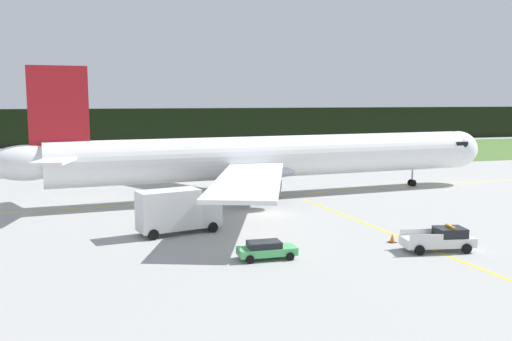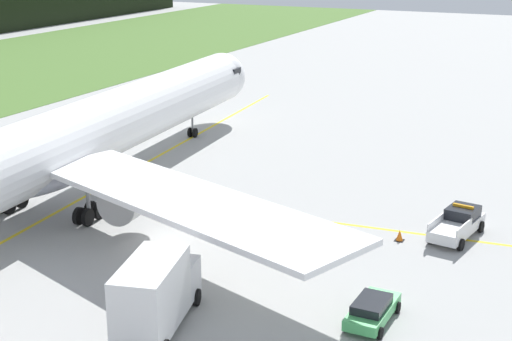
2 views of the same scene
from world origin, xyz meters
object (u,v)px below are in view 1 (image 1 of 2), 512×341
Objects in this scene: apron_cone at (392,238)px; staff_car at (266,249)px; airliner at (268,158)px; ops_pickup_truck at (440,239)px; catering_truck at (176,211)px.

staff_car is at bearing -171.92° from apron_cone.
airliner is 14.24× the size of staff_car.
staff_car is at bearing 173.13° from ops_pickup_truck.
airliner reaches higher than staff_car.
staff_car is 5.89× the size of apron_cone.
catering_truck reaches higher than apron_cone.
airliner is 83.89× the size of apron_cone.
catering_truck is (-18.58, 10.95, 1.08)m from ops_pickup_truck.
airliner is 10.78× the size of ops_pickup_truck.
ops_pickup_truck is at bearing -54.81° from apron_cone.
catering_truck is 10.78m from staff_car.
ops_pickup_truck is at bearing -30.51° from catering_truck.
catering_truck is 18.15m from apron_cone.
airliner is 20.48m from catering_truck.
staff_car is at bearing -107.56° from airliner.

